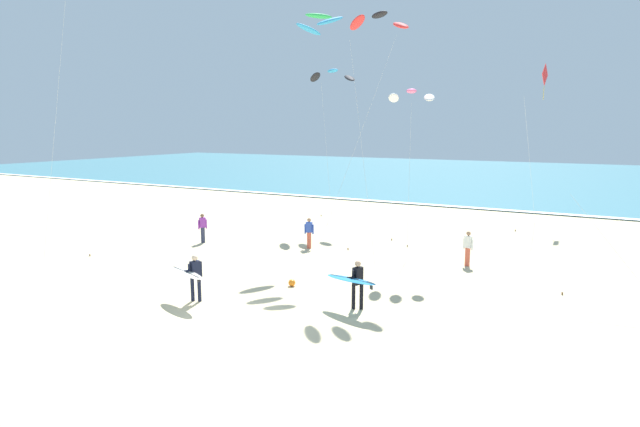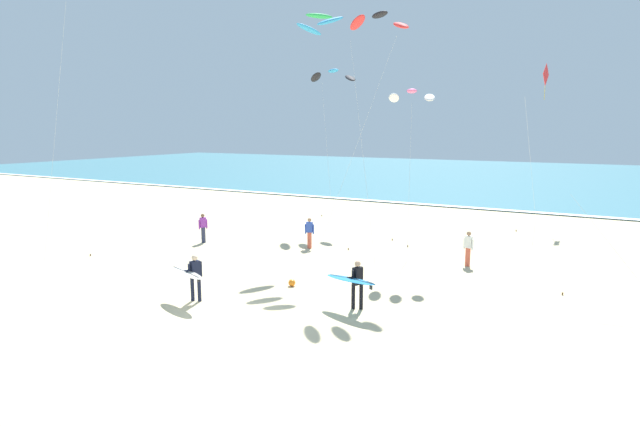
{
  "view_description": "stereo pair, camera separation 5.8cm",
  "coord_description": "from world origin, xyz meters",
  "px_view_note": "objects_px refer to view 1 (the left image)",
  "views": [
    {
      "loc": [
        9.66,
        -12.22,
        6.12
      ],
      "look_at": [
        0.39,
        4.81,
        2.88
      ],
      "focal_mm": 28.69,
      "sensor_mm": 36.0,
      "label": 1
    },
    {
      "loc": [
        9.72,
        -12.19,
        6.12
      ],
      "look_at": [
        0.39,
        4.81,
        2.88
      ],
      "focal_mm": 28.69,
      "sensor_mm": 36.0,
      "label": 2
    }
  ],
  "objects_px": {
    "bystander_white_top": "(468,248)",
    "beach_ball": "(292,283)",
    "bystander_blue_top": "(309,233)",
    "surfer_lead": "(191,274)",
    "bystander_purple_top": "(203,228)",
    "kite_diamond_scarlet_mid": "(544,79)",
    "surfer_trailing": "(354,281)",
    "kite_arc_rose_high": "(411,96)",
    "kite_arc_emerald_distant": "(319,23)",
    "kite_arc_cobalt_close": "(333,76)",
    "kite_arc_charcoal_near": "(379,22)"
  },
  "relations": [
    {
      "from": "bystander_white_top",
      "to": "beach_ball",
      "type": "relative_size",
      "value": 5.68
    },
    {
      "from": "bystander_blue_top",
      "to": "surfer_lead",
      "type": "bearing_deg",
      "value": -87.1
    },
    {
      "from": "bystander_blue_top",
      "to": "bystander_purple_top",
      "type": "xyz_separation_m",
      "value": [
        -5.7,
        -1.62,
        0.0
      ]
    },
    {
      "from": "surfer_lead",
      "to": "kite_diamond_scarlet_mid",
      "type": "bearing_deg",
      "value": 68.98
    },
    {
      "from": "surfer_lead",
      "to": "surfer_trailing",
      "type": "relative_size",
      "value": 0.95
    },
    {
      "from": "kite_arc_rose_high",
      "to": "kite_arc_emerald_distant",
      "type": "height_order",
      "value": "kite_arc_emerald_distant"
    },
    {
      "from": "surfer_trailing",
      "to": "kite_arc_cobalt_close",
      "type": "relative_size",
      "value": 0.22
    },
    {
      "from": "kite_arc_cobalt_close",
      "to": "bystander_blue_top",
      "type": "xyz_separation_m",
      "value": [
        2.24,
        -6.92,
        -8.57
      ]
    },
    {
      "from": "kite_arc_cobalt_close",
      "to": "surfer_lead",
      "type": "bearing_deg",
      "value": -80.48
    },
    {
      "from": "surfer_lead",
      "to": "beach_ball",
      "type": "relative_size",
      "value": 7.45
    },
    {
      "from": "kite_arc_charcoal_near",
      "to": "kite_arc_cobalt_close",
      "type": "xyz_separation_m",
      "value": [
        -6.62,
        8.66,
        -1.1
      ]
    },
    {
      "from": "surfer_lead",
      "to": "bystander_purple_top",
      "type": "relative_size",
      "value": 1.31
    },
    {
      "from": "bystander_blue_top",
      "to": "kite_diamond_scarlet_mid",
      "type": "bearing_deg",
      "value": 56.09
    },
    {
      "from": "kite_arc_emerald_distant",
      "to": "bystander_blue_top",
      "type": "distance_m",
      "value": 10.32
    },
    {
      "from": "kite_arc_charcoal_near",
      "to": "surfer_trailing",
      "type": "bearing_deg",
      "value": -74.61
    },
    {
      "from": "kite_diamond_scarlet_mid",
      "to": "kite_arc_cobalt_close",
      "type": "bearing_deg",
      "value": -148.93
    },
    {
      "from": "kite_arc_rose_high",
      "to": "beach_ball",
      "type": "height_order",
      "value": "kite_arc_rose_high"
    },
    {
      "from": "kite_arc_emerald_distant",
      "to": "kite_arc_cobalt_close",
      "type": "distance_m",
      "value": 7.58
    },
    {
      "from": "surfer_lead",
      "to": "bystander_purple_top",
      "type": "xyz_separation_m",
      "value": [
        -6.17,
        7.59,
        -0.23
      ]
    },
    {
      "from": "kite_arc_emerald_distant",
      "to": "bystander_purple_top",
      "type": "bearing_deg",
      "value": -164.69
    },
    {
      "from": "surfer_lead",
      "to": "kite_diamond_scarlet_mid",
      "type": "relative_size",
      "value": 0.2
    },
    {
      "from": "kite_arc_rose_high",
      "to": "bystander_white_top",
      "type": "relative_size",
      "value": 4.94
    },
    {
      "from": "kite_arc_emerald_distant",
      "to": "kite_arc_rose_high",
      "type": "bearing_deg",
      "value": -1.29
    },
    {
      "from": "kite_diamond_scarlet_mid",
      "to": "kite_arc_rose_high",
      "type": "xyz_separation_m",
      "value": [
        -4.07,
        -13.92,
        -1.67
      ]
    },
    {
      "from": "surfer_trailing",
      "to": "kite_arc_rose_high",
      "type": "xyz_separation_m",
      "value": [
        -0.6,
        7.16,
        6.5
      ]
    },
    {
      "from": "surfer_lead",
      "to": "kite_arc_emerald_distant",
      "type": "relative_size",
      "value": 0.18
    },
    {
      "from": "kite_arc_charcoal_near",
      "to": "beach_ball",
      "type": "bearing_deg",
      "value": -112.96
    },
    {
      "from": "surfer_trailing",
      "to": "kite_arc_rose_high",
      "type": "relative_size",
      "value": 0.28
    },
    {
      "from": "kite_diamond_scarlet_mid",
      "to": "kite_arc_rose_high",
      "type": "relative_size",
      "value": 1.3
    },
    {
      "from": "beach_ball",
      "to": "kite_arc_cobalt_close",
      "type": "bearing_deg",
      "value": 110.67
    },
    {
      "from": "kite_arc_charcoal_near",
      "to": "kite_arc_emerald_distant",
      "type": "xyz_separation_m",
      "value": [
        -3.85,
        1.82,
        0.63
      ]
    },
    {
      "from": "kite_arc_emerald_distant",
      "to": "kite_diamond_scarlet_mid",
      "type": "bearing_deg",
      "value": 57.47
    },
    {
      "from": "kite_arc_emerald_distant",
      "to": "bystander_blue_top",
      "type": "relative_size",
      "value": 7.24
    },
    {
      "from": "kite_arc_charcoal_near",
      "to": "kite_arc_cobalt_close",
      "type": "relative_size",
      "value": 1.11
    },
    {
      "from": "kite_arc_rose_high",
      "to": "bystander_purple_top",
      "type": "distance_m",
      "value": 12.98
    },
    {
      "from": "kite_diamond_scarlet_mid",
      "to": "kite_arc_rose_high",
      "type": "bearing_deg",
      "value": -106.29
    },
    {
      "from": "kite_arc_charcoal_near",
      "to": "beach_ball",
      "type": "xyz_separation_m",
      "value": [
        -1.77,
        -4.18,
        -10.34
      ]
    },
    {
      "from": "kite_arc_emerald_distant",
      "to": "beach_ball",
      "type": "distance_m",
      "value": 12.68
    },
    {
      "from": "kite_arc_cobalt_close",
      "to": "kite_diamond_scarlet_mid",
      "type": "bearing_deg",
      "value": 31.07
    },
    {
      "from": "kite_arc_charcoal_near",
      "to": "bystander_white_top",
      "type": "height_order",
      "value": "kite_arc_charcoal_near"
    },
    {
      "from": "kite_arc_charcoal_near",
      "to": "kite_arc_rose_high",
      "type": "height_order",
      "value": "kite_arc_charcoal_near"
    },
    {
      "from": "kite_arc_charcoal_near",
      "to": "kite_diamond_scarlet_mid",
      "type": "bearing_deg",
      "value": 72.38
    },
    {
      "from": "kite_arc_emerald_distant",
      "to": "bystander_blue_top",
      "type": "xyz_separation_m",
      "value": [
        -0.53,
        -0.09,
        -10.3
      ]
    },
    {
      "from": "kite_arc_charcoal_near",
      "to": "bystander_white_top",
      "type": "xyz_separation_m",
      "value": [
        3.58,
        2.17,
        -9.67
      ]
    },
    {
      "from": "kite_arc_cobalt_close",
      "to": "beach_ball",
      "type": "relative_size",
      "value": 34.92
    },
    {
      "from": "kite_arc_charcoal_near",
      "to": "kite_arc_cobalt_close",
      "type": "bearing_deg",
      "value": 127.38
    },
    {
      "from": "bystander_blue_top",
      "to": "bystander_purple_top",
      "type": "bearing_deg",
      "value": -164.13
    },
    {
      "from": "surfer_trailing",
      "to": "bystander_white_top",
      "type": "relative_size",
      "value": 1.38
    },
    {
      "from": "surfer_trailing",
      "to": "kite_arc_emerald_distant",
      "type": "xyz_separation_m",
      "value": [
        -5.34,
        7.26,
        10.07
      ]
    },
    {
      "from": "kite_arc_emerald_distant",
      "to": "surfer_trailing",
      "type": "bearing_deg",
      "value": -53.66
    }
  ]
}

